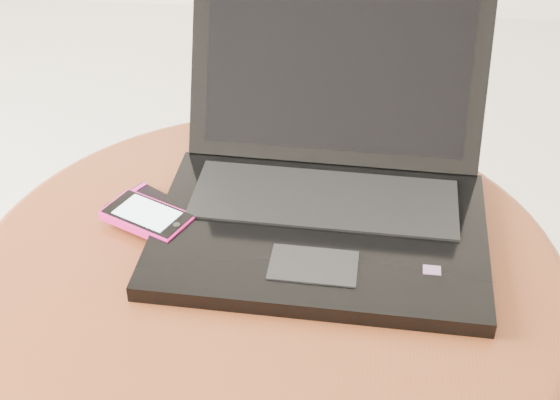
# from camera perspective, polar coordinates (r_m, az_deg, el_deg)

# --- Properties ---
(table) EXTENTS (0.69, 0.69, 0.55)m
(table) POSITION_cam_1_polar(r_m,az_deg,el_deg) (1.00, -0.88, -9.70)
(table) COLOR brown
(table) RESTS_ON ground
(laptop) EXTENTS (0.40, 0.38, 0.24)m
(laptop) POSITION_cam_1_polar(r_m,az_deg,el_deg) (0.97, 3.22, 1.16)
(laptop) COLOR black
(laptop) RESTS_ON table
(phone_black) EXTENTS (0.14, 0.12, 0.01)m
(phone_black) POSITION_cam_1_polar(r_m,az_deg,el_deg) (0.99, -8.61, -1.11)
(phone_black) COLOR black
(phone_black) RESTS_ON table
(phone_pink) EXTENTS (0.12, 0.10, 0.01)m
(phone_pink) POSITION_cam_1_polar(r_m,az_deg,el_deg) (0.97, -9.40, -1.19)
(phone_pink) COLOR #D21571
(phone_pink) RESTS_ON phone_black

